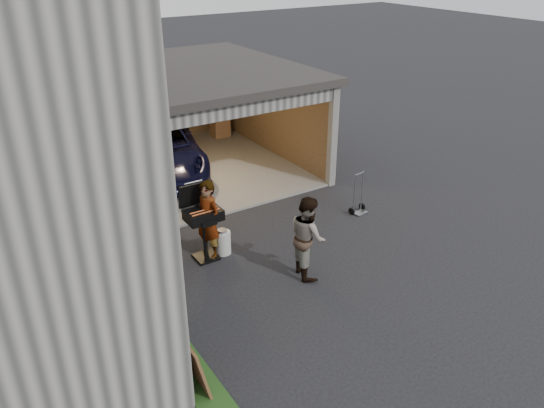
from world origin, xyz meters
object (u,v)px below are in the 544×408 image
(minivan, at_px, (157,149))
(man, at_px, (308,237))
(hand_truck, at_px, (359,205))
(propane_tank, at_px, (223,243))
(plywood_panel, at_px, (192,362))
(woman, at_px, (208,220))
(bbq_grill, at_px, (203,217))

(minivan, height_order, man, man)
(minivan, height_order, hand_truck, minivan)
(propane_tank, height_order, hand_truck, hand_truck)
(man, xyz_separation_m, plywood_panel, (-3.17, -1.53, -0.36))
(woman, height_order, hand_truck, woman)
(minivan, distance_m, plywood_panel, 8.44)
(propane_tank, distance_m, hand_truck, 3.64)
(bbq_grill, bearing_deg, plywood_panel, -118.97)
(woman, bearing_deg, man, 24.29)
(propane_tank, xyz_separation_m, plywood_panel, (-2.14, -3.10, 0.22))
(man, height_order, hand_truck, man)
(woman, bearing_deg, propane_tank, 68.98)
(plywood_panel, xyz_separation_m, hand_truck, (5.78, 2.97, -0.27))
(woman, bearing_deg, plywood_panel, -46.18)
(hand_truck, bearing_deg, woman, 168.96)
(hand_truck, bearing_deg, bbq_grill, 168.73)
(man, distance_m, bbq_grill, 2.16)
(minivan, bearing_deg, plywood_panel, -93.37)
(bbq_grill, bearing_deg, man, -48.34)
(minivan, bearing_deg, man, -70.47)
(man, distance_m, propane_tank, 1.96)
(minivan, distance_m, bbq_grill, 4.95)
(bbq_grill, bearing_deg, propane_tank, -6.85)
(woman, height_order, man, woman)
(man, bearing_deg, woman, 54.46)
(woman, xyz_separation_m, bbq_grill, (-0.10, 0.02, 0.10))
(woman, height_order, plywood_panel, woman)
(woman, distance_m, plywood_panel, 3.65)
(minivan, distance_m, woman, 4.95)
(man, height_order, plywood_panel, man)
(bbq_grill, bearing_deg, minivan, 79.14)
(minivan, xyz_separation_m, man, (0.50, -6.47, 0.13))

